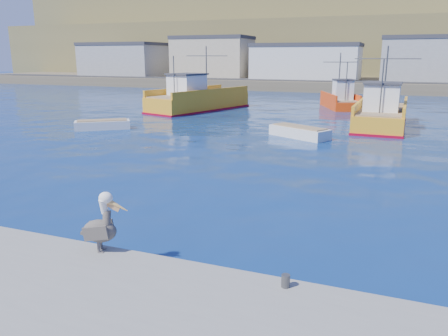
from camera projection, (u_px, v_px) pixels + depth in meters
name	position (u px, v px, depth m)	size (l,w,h in m)	color
ground	(219.00, 233.00, 14.14)	(260.00, 260.00, 0.00)	navy
dock_bollards	(190.00, 263.00, 10.70)	(36.20, 0.20, 0.30)	#4C4C4C
far_shore	(378.00, 42.00, 110.55)	(200.00, 81.00, 24.00)	brown
trawler_yellow_a	(197.00, 100.00, 46.12)	(7.70, 13.11, 6.66)	orange
trawler_yellow_b	(381.00, 114.00, 35.12)	(5.07, 10.80, 6.44)	orange
boat_orange	(340.00, 99.00, 47.65)	(5.10, 7.57, 5.92)	#E53D0D
skiff_left	(102.00, 126.00, 34.16)	(4.22, 3.61, 0.90)	silver
skiff_mid	(299.00, 133.00, 30.75)	(4.64, 3.49, 0.97)	silver
pelican	(101.00, 226.00, 11.56)	(1.33, 0.77, 1.66)	#595451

